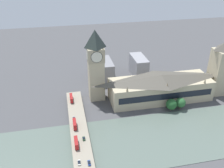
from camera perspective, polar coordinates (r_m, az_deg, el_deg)
The scene contains 18 objects.
ground_plane at distance 227.48m, azimuth 10.50°, elevation -5.76°, with size 600.00×600.00×0.00m, color #4C4C4F.
river_water at distance 201.57m, azimuth 14.24°, elevation -11.24°, with size 59.61×360.00×0.30m, color slate.
parliament_hall at distance 237.94m, azimuth 11.00°, elevation -0.68°, with size 30.28×94.98×24.92m.
clock_tower at distance 224.82m, azimuth -3.73°, elevation 4.69°, with size 15.08×15.08×66.73m.
victoria_tower at distance 260.40m, azimuth 23.70°, elevation 3.38°, with size 17.88×17.88×56.53m.
road_bridge at distance 183.61m, azimuth -7.05°, elevation -13.73°, with size 151.22×13.53×4.13m.
double_decker_bus_lead at distance 197.68m, azimuth -8.53°, elevation -9.00°, with size 10.49×2.58×4.92m.
double_decker_bus_mid at distance 230.55m, azimuth -9.29°, elevation -3.15°, with size 11.71×2.53×4.68m.
double_decker_bus_rear at distance 181.07m, azimuth -8.18°, elevation -13.10°, with size 10.65×2.56×4.63m.
car_northbound_lead at distance 186.52m, azimuth -6.46°, elevation -12.27°, with size 4.18×1.92×1.43m.
car_northbound_mid at distance 168.88m, azimuth -5.25°, elevation -17.52°, with size 4.55×1.81×1.32m.
car_northbound_tail at distance 169.82m, azimuth -7.54°, elevation -17.36°, with size 4.67×1.91×1.32m.
car_southbound_lead at distance 207.36m, azimuth -8.69°, elevation -7.71°, with size 3.94×1.87×1.30m.
city_block_west at distance 286.98m, azimuth -1.97°, elevation 4.23°, with size 20.47×16.22×17.28m.
city_block_center at distance 270.29m, azimuth -2.44°, elevation 3.04°, with size 29.21×23.55×20.75m.
city_block_east at distance 281.65m, azimuth 6.10°, elevation 4.08°, with size 31.59×14.07×21.59m.
tree_embankment_near at distance 225.18m, azimuth 13.43°, elevation -4.54°, with size 9.64×9.64×11.22m.
tree_embankment_mid at distance 228.87m, azimuth 15.42°, elevation -4.14°, with size 8.69×8.69×11.07m.
Camera 1 is at (-172.62, 78.60, 125.58)m, focal length 40.00 mm.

